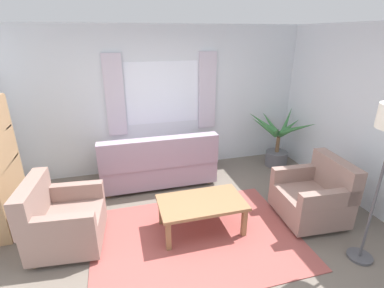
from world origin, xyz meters
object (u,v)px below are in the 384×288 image
Objects in this scene: couch at (158,164)px; bookshelf at (0,173)px; coffee_table at (201,205)px; potted_plant at (278,143)px; armchair_right at (314,196)px; armchair_left at (61,220)px.

bookshelf is at bearing 15.45° from couch.
coffee_table is 0.96× the size of potted_plant.
potted_plant is at bearing 169.38° from armchair_right.
couch reaches higher than armchair_right.
armchair_left is 0.83× the size of coffee_table.
coffee_table is 2.53m from potted_plant.
bookshelf is (-2.12, -0.59, 0.41)m from couch.
potted_plant is (2.35, 0.12, 0.10)m from couch.
armchair_right is at bearing -104.42° from potted_plant.
potted_plant reaches higher than armchair_right.
armchair_left is 3.96m from potted_plant.
bookshelf reaches higher than armchair_left.
armchair_left is 3.31m from armchair_right.
couch is 1.84m from armchair_left.
bookshelf reaches higher than armchair_right.
armchair_right is at bearing 76.42° from bookshelf.
couch reaches higher than armchair_left.
armchair_left is 0.53× the size of bookshelf.
bookshelf is at bearing -99.78° from armchair_right.
armchair_left is (-1.37, -1.22, -0.01)m from couch.
armchair_right is 0.52× the size of bookshelf.
armchair_right is 0.78× the size of potted_plant.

